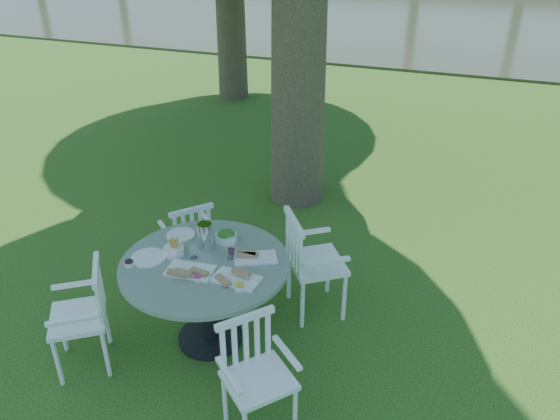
{
  "coord_description": "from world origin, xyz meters",
  "views": [
    {
      "loc": [
        1.54,
        -3.98,
        3.29
      ],
      "look_at": [
        0.0,
        0.2,
        0.85
      ],
      "focal_mm": 35.0,
      "sensor_mm": 36.0,
      "label": 1
    }
  ],
  "objects": [
    {
      "name": "chair_sw",
      "position": [
        -1.05,
        -1.32,
        0.54
      ],
      "size": [
        0.62,
        0.63,
        0.91
      ],
      "rotation": [
        0.0,
        0.0,
        -0.96
      ],
      "color": "white",
      "rests_on": "ground"
    },
    {
      "name": "chair_ne",
      "position": [
        0.36,
        -0.1,
        0.58
      ],
      "size": [
        0.67,
        0.68,
        0.99
      ],
      "rotation": [
        0.0,
        0.0,
        -4.1
      ],
      "color": "white",
      "rests_on": "ground"
    },
    {
      "name": "chair_se",
      "position": [
        0.39,
        -1.41,
        0.52
      ],
      "size": [
        0.6,
        0.61,
        0.88
      ],
      "rotation": [
        0.0,
        0.0,
        0.85
      ],
      "color": "white",
      "rests_on": "ground"
    },
    {
      "name": "chair_nw",
      "position": [
        -0.86,
        -0.0,
        0.5
      ],
      "size": [
        0.59,
        0.59,
        0.86
      ],
      "rotation": [
        0.0,
        0.0,
        -2.28
      ],
      "color": "white",
      "rests_on": "ground"
    },
    {
      "name": "ground",
      "position": [
        0.0,
        0.0,
        0.0
      ],
      "size": [
        140.0,
        140.0,
        0.0
      ],
      "primitive_type": "plane",
      "color": "#1A400D",
      "rests_on": "ground"
    },
    {
      "name": "tableware",
      "position": [
        -0.35,
        -0.67,
        0.86
      ],
      "size": [
        1.16,
        0.74,
        0.24
      ],
      "color": "white",
      "rests_on": "table"
    },
    {
      "name": "table",
      "position": [
        -0.3,
        -0.76,
        0.65
      ],
      "size": [
        1.38,
        1.38,
        0.81
      ],
      "color": "black",
      "rests_on": "ground"
    }
  ]
}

